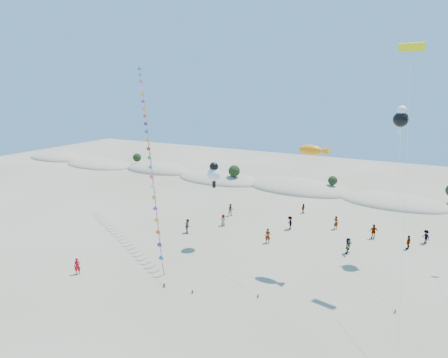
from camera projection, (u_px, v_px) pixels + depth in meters
ground at (128, 327)px, 28.85m from camera, size 160.00×160.00×0.00m
dune_ridge at (304, 189)px, 67.22m from camera, size 145.30×11.49×5.57m
kite_train at (148, 147)px, 45.48m from camera, size 18.59×20.07×21.18m
fish_kite at (313, 151)px, 35.58m from camera, size 9.22×10.30×12.67m
cartoon_kite_low at (214, 173)px, 42.18m from camera, size 9.86×9.29×9.82m
cartoon_kite_high at (401, 118)px, 38.05m from camera, size 2.72×12.69×16.22m
parafoil_kite at (411, 54)px, 31.47m from camera, size 3.01×16.03×21.70m
flyer_foreground at (77, 266)px, 36.86m from camera, size 0.73×0.70×1.68m
beachgoers at (306, 228)px, 46.71m from camera, size 27.85×15.13×1.84m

